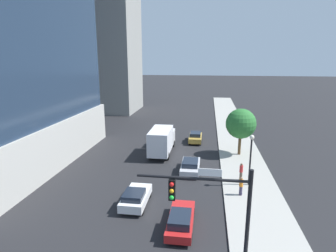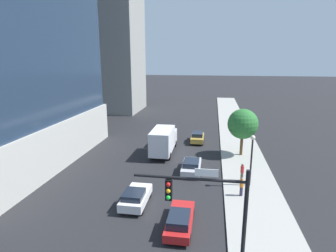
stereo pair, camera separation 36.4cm
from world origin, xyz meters
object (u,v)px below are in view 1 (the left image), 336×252
at_px(construction_building, 104,31).
at_px(traffic_light_pole, 215,211).
at_px(street_lamp, 251,152).
at_px(box_truck, 162,140).
at_px(car_white, 136,197).
at_px(car_red, 181,220).
at_px(car_silver, 190,166).
at_px(pedestrian_red_shirt, 241,171).
at_px(street_tree, 241,124).
at_px(car_gold, 195,137).
at_px(pedestrian_orange_shirt, 241,186).

bearing_deg(construction_building, traffic_light_pole, -64.48).
xyz_separation_m(street_lamp, box_truck, (-9.80, 8.04, -1.61)).
height_order(car_white, car_red, car_white).
distance_m(car_silver, car_white, 8.71).
bearing_deg(car_silver, pedestrian_red_shirt, -17.81).
relative_size(box_truck, pedestrian_red_shirt, 4.32).
bearing_deg(street_tree, car_gold, 139.08).
bearing_deg(car_silver, car_gold, 90.00).
relative_size(traffic_light_pole, pedestrian_orange_shirt, 4.05).
height_order(car_white, car_gold, car_gold).
xyz_separation_m(construction_building, traffic_light_pole, (23.96, -50.17, -13.16)).
height_order(traffic_light_pole, box_truck, traffic_light_pole).
bearing_deg(traffic_light_pole, car_silver, 97.63).
bearing_deg(pedestrian_red_shirt, street_lamp, -56.21).
bearing_deg(street_lamp, street_tree, 90.09).
bearing_deg(street_tree, car_silver, -132.92).
distance_m(traffic_light_pole, street_lamp, 13.88).
height_order(street_tree, car_white, street_tree).
xyz_separation_m(car_red, pedestrian_red_shirt, (5.13, 8.78, 0.35)).
distance_m(traffic_light_pole, car_white, 11.05).
height_order(traffic_light_pole, car_silver, traffic_light_pole).
distance_m(car_red, box_truck, 16.40).
height_order(street_lamp, car_red, street_lamp).
distance_m(street_tree, car_white, 17.34).
xyz_separation_m(traffic_light_pole, pedestrian_red_shirt, (3.00, 14.28, -3.80)).
distance_m(street_lamp, pedestrian_orange_shirt, 3.48).
relative_size(car_silver, car_gold, 1.10).
bearing_deg(traffic_light_pole, street_tree, 80.69).
height_order(street_tree, car_red, street_tree).
xyz_separation_m(traffic_light_pole, car_red, (-2.13, 5.50, -4.14)).
distance_m(pedestrian_orange_shirt, pedestrian_red_shirt, 3.24).
xyz_separation_m(car_silver, pedestrian_red_shirt, (5.13, -1.65, 0.34)).
xyz_separation_m(traffic_light_pole, car_gold, (-2.13, 27.11, -4.10)).
bearing_deg(street_tree, box_truck, -175.55).
bearing_deg(car_gold, car_white, -102.03).
bearing_deg(car_silver, box_truck, 126.57).
height_order(car_silver, car_red, car_red).
distance_m(car_silver, pedestrian_red_shirt, 5.40).
distance_m(street_lamp, street_tree, 8.82).
distance_m(street_tree, car_silver, 9.12).
bearing_deg(car_silver, pedestrian_orange_shirt, -45.52).
bearing_deg(pedestrian_red_shirt, construction_building, 126.90).
xyz_separation_m(street_tree, car_red, (-5.76, -16.62, -3.41)).
xyz_separation_m(traffic_light_pole, car_silver, (-2.13, 15.92, -4.14)).
relative_size(traffic_light_pole, car_red, 1.45).
relative_size(construction_building, car_silver, 8.90).
bearing_deg(car_white, car_gold, 77.97).
relative_size(car_white, pedestrian_red_shirt, 2.34).
bearing_deg(traffic_light_pole, street_lamp, 74.72).
relative_size(car_red, box_truck, 0.63).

